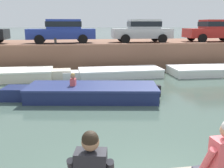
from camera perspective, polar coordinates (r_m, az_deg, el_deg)
ground_plane at (r=9.64m, az=-2.05°, el=-3.68°), size 400.00×400.00×0.00m
far_quay_wall at (r=18.27m, az=-5.15°, el=7.09°), size 60.00×6.00×1.60m
far_wall_coping at (r=15.33m, az=-4.61°, el=9.00°), size 60.00×0.24×0.08m
boat_moored_west_cream at (r=13.99m, az=-22.71°, el=1.89°), size 6.03×2.04×0.55m
boat_moored_central_white at (r=13.79m, az=1.01°, el=2.61°), size 5.45×1.98×0.46m
boat_moored_east_white at (r=15.95m, az=24.16°, el=2.92°), size 6.91×2.10×0.46m
motorboat_passing at (r=9.72m, az=-5.93°, el=-1.87°), size 6.08×2.46×1.04m
car_left_inner_blue at (r=16.99m, az=-11.34°, el=11.96°), size 4.40×2.08×1.54m
car_centre_silver at (r=17.56m, az=6.92°, el=12.17°), size 4.06×2.08×1.54m
car_right_inner_red at (r=19.63m, az=22.46°, el=11.40°), size 4.11×2.03×1.54m
mooring_bollard_mid at (r=15.46m, az=-12.81°, el=9.49°), size 0.15×0.15×0.45m
person_seated_right at (r=3.64m, az=23.87°, el=-16.00°), size 0.55×0.55×0.97m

